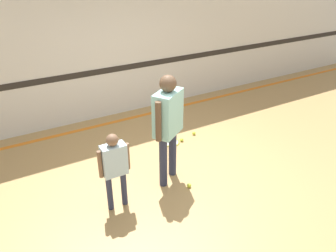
# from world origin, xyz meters

# --- Properties ---
(ground_plane) EXTENTS (16.00, 16.00, 0.00)m
(ground_plane) POSITION_xyz_m (0.00, 0.00, 0.00)
(ground_plane) COLOR tan
(wall_back) EXTENTS (16.00, 0.07, 3.20)m
(wall_back) POSITION_xyz_m (0.00, 2.83, 1.60)
(wall_back) COLOR silver
(wall_back) RESTS_ON ground_plane
(floor_stripe) EXTENTS (14.40, 0.10, 0.01)m
(floor_stripe) POSITION_xyz_m (0.00, 2.44, 0.00)
(floor_stripe) COLOR orange
(floor_stripe) RESTS_ON ground_plane
(person_instructor) EXTENTS (0.56, 0.49, 1.72)m
(person_instructor) POSITION_xyz_m (-0.16, 0.15, 1.07)
(person_instructor) COLOR #2D334C
(person_instructor) RESTS_ON ground_plane
(person_student_left) EXTENTS (0.44, 0.18, 1.16)m
(person_student_left) POSITION_xyz_m (-1.08, -0.04, 0.72)
(person_student_left) COLOR #2D334C
(person_student_left) RESTS_ON ground_plane
(racket_spare_on_floor) EXTENTS (0.44, 0.52, 0.03)m
(racket_spare_on_floor) POSITION_xyz_m (0.44, 1.11, 0.01)
(racket_spare_on_floor) COLOR #C6D838
(racket_spare_on_floor) RESTS_ON ground_plane
(tennis_ball_near_instructor) EXTENTS (0.07, 0.07, 0.07)m
(tennis_ball_near_instructor) POSITION_xyz_m (0.02, -0.19, 0.03)
(tennis_ball_near_instructor) COLOR #CCE038
(tennis_ball_near_instructor) RESTS_ON ground_plane
(tennis_ball_by_spare_racket) EXTENTS (0.07, 0.07, 0.07)m
(tennis_ball_by_spare_racket) POSITION_xyz_m (0.65, 1.04, 0.03)
(tennis_ball_by_spare_racket) COLOR #CCE038
(tennis_ball_by_spare_racket) RESTS_ON ground_plane
(tennis_ball_stray_left) EXTENTS (0.07, 0.07, 0.07)m
(tennis_ball_stray_left) POSITION_xyz_m (0.99, 1.14, 0.03)
(tennis_ball_stray_left) COLOR #CCE038
(tennis_ball_stray_left) RESTS_ON ground_plane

